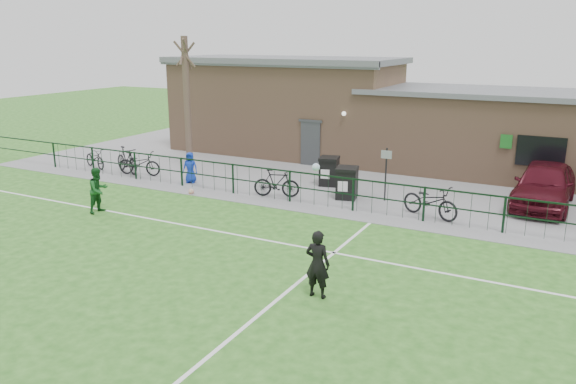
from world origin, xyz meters
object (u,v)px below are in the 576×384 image
at_px(bicycle_d, 277,183).
at_px(spectator_child, 190,167).
at_px(wheelie_bin_right, 347,184).
at_px(car_maroon, 544,184).
at_px(bare_tree, 187,105).
at_px(ball_ground, 191,191).
at_px(bicycle_b, 127,160).
at_px(bicycle_c, 139,163).
at_px(outfield_player, 98,190).
at_px(bicycle_e, 430,201).
at_px(wheelie_bin_left, 329,172).
at_px(sign_post, 386,175).
at_px(bicycle_a, 95,158).

distance_m(bicycle_d, spectator_child, 4.27).
distance_m(wheelie_bin_right, spectator_child, 6.77).
height_order(car_maroon, spectator_child, car_maroon).
height_order(bare_tree, ball_ground, bare_tree).
bearing_deg(bicycle_d, bicycle_b, 69.74).
distance_m(bicycle_b, bicycle_c, 0.82).
bearing_deg(bare_tree, outfield_player, -79.95).
relative_size(bicycle_c, ball_ground, 9.05).
relative_size(bicycle_d, spectator_child, 1.37).
bearing_deg(bicycle_d, bicycle_e, -105.74).
distance_m(outfield_player, ball_ground, 3.71).
bearing_deg(wheelie_bin_left, bicycle_c, -177.11).
distance_m(car_maroon, ball_ground, 13.12).
relative_size(sign_post, bicycle_c, 0.99).
relative_size(car_maroon, bicycle_a, 2.68).
relative_size(wheelie_bin_left, bicycle_e, 0.52).
bearing_deg(outfield_player, ball_ground, -19.53).
xyz_separation_m(bare_tree, sign_post, (9.59, -0.74, -1.98)).
xyz_separation_m(wheelie_bin_right, bicycle_c, (-9.55, -0.78, -0.03)).
relative_size(bicycle_b, ball_ground, 8.75).
relative_size(bicycle_d, bicycle_e, 0.84).
height_order(bicycle_b, bicycle_d, bicycle_b).
xyz_separation_m(bare_tree, ball_ground, (2.59, -3.34, -2.89)).
height_order(wheelie_bin_left, sign_post, sign_post).
relative_size(bicycle_c, bicycle_e, 0.95).
bearing_deg(bare_tree, bicycle_a, -157.61).
bearing_deg(wheelie_bin_left, spectator_child, -169.15).
relative_size(sign_post, spectator_child, 1.54).
distance_m(bare_tree, car_maroon, 15.08).
bearing_deg(spectator_child, bicycle_e, -18.23).
bearing_deg(car_maroon, bicycle_a, -168.56).
relative_size(wheelie_bin_right, bicycle_e, 0.53).
distance_m(wheelie_bin_right, outfield_player, 9.00).
relative_size(bicycle_b, spectator_child, 1.51).
relative_size(bicycle_d, ball_ground, 7.94).
relative_size(wheelie_bin_left, bicycle_d, 0.62).
xyz_separation_m(bicycle_d, outfield_player, (-4.56, -4.56, 0.24)).
xyz_separation_m(bicycle_d, ball_ground, (-3.15, -1.19, -0.44)).
bearing_deg(bare_tree, bicycle_c, -125.61).
relative_size(wheelie_bin_right, sign_post, 0.56).
bearing_deg(bicycle_a, bare_tree, -48.75).
height_order(bare_tree, bicycle_e, bare_tree).
distance_m(bare_tree, outfield_player, 7.16).
height_order(bicycle_c, ball_ground, bicycle_c).
xyz_separation_m(sign_post, bicycle_b, (-11.74, -1.05, -0.41)).
relative_size(bare_tree, sign_post, 3.00).
relative_size(wheelie_bin_left, spectator_child, 0.84).
bearing_deg(wheelie_bin_left, sign_post, -35.78).
height_order(sign_post, bicycle_c, sign_post).
relative_size(car_maroon, bicycle_e, 2.23).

